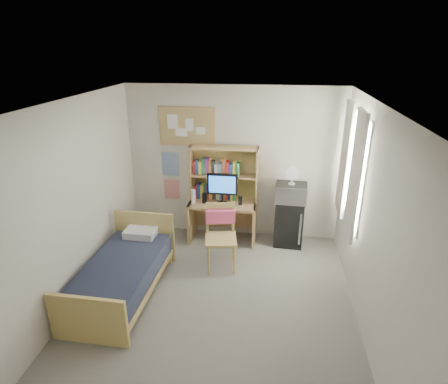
# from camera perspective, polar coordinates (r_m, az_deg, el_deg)

# --- Properties ---
(floor) EXTENTS (3.60, 4.20, 0.02)m
(floor) POSITION_cam_1_polar(r_m,az_deg,el_deg) (5.12, -1.47, -17.12)
(floor) COLOR gray
(floor) RESTS_ON ground
(ceiling) EXTENTS (3.60, 4.20, 0.02)m
(ceiling) POSITION_cam_1_polar(r_m,az_deg,el_deg) (4.03, -1.83, 13.16)
(ceiling) COLOR silver
(ceiling) RESTS_ON wall_back
(wall_back) EXTENTS (3.60, 0.04, 2.60)m
(wall_back) POSITION_cam_1_polar(r_m,az_deg,el_deg) (6.36, 1.45, 4.33)
(wall_back) COLOR beige
(wall_back) RESTS_ON floor
(wall_front) EXTENTS (3.60, 0.04, 2.60)m
(wall_front) POSITION_cam_1_polar(r_m,az_deg,el_deg) (2.72, -9.45, -22.93)
(wall_front) COLOR beige
(wall_front) RESTS_ON floor
(wall_left) EXTENTS (0.04, 4.20, 2.60)m
(wall_left) POSITION_cam_1_polar(r_m,az_deg,el_deg) (5.01, -22.40, -2.27)
(wall_left) COLOR beige
(wall_left) RESTS_ON floor
(wall_right) EXTENTS (0.04, 4.20, 2.60)m
(wall_right) POSITION_cam_1_polar(r_m,az_deg,el_deg) (4.51, 21.65, -4.84)
(wall_right) COLOR beige
(wall_right) RESTS_ON floor
(window_unit) EXTENTS (0.10, 1.40, 1.70)m
(window_unit) POSITION_cam_1_polar(r_m,az_deg,el_deg) (5.48, 18.89, 3.57)
(window_unit) COLOR white
(window_unit) RESTS_ON wall_right
(curtain_left) EXTENTS (0.04, 0.55, 1.70)m
(curtain_left) POSITION_cam_1_polar(r_m,az_deg,el_deg) (5.10, 19.33, 2.20)
(curtain_left) COLOR silver
(curtain_left) RESTS_ON wall_right
(curtain_right) EXTENTS (0.04, 0.55, 1.70)m
(curtain_right) POSITION_cam_1_polar(r_m,az_deg,el_deg) (5.85, 17.94, 4.79)
(curtain_right) COLOR silver
(curtain_right) RESTS_ON wall_right
(bulletin_board) EXTENTS (0.94, 0.03, 0.64)m
(bulletin_board) POSITION_cam_1_polar(r_m,az_deg,el_deg) (6.32, -5.67, 9.94)
(bulletin_board) COLOR tan
(bulletin_board) RESTS_ON wall_back
(poster_wave) EXTENTS (0.30, 0.01, 0.42)m
(poster_wave) POSITION_cam_1_polar(r_m,az_deg,el_deg) (6.57, -8.17, 4.24)
(poster_wave) COLOR #254F95
(poster_wave) RESTS_ON wall_back
(poster_japan) EXTENTS (0.28, 0.01, 0.36)m
(poster_japan) POSITION_cam_1_polar(r_m,az_deg,el_deg) (6.72, -7.96, 0.42)
(poster_japan) COLOR red
(poster_japan) RESTS_ON wall_back
(desk) EXTENTS (1.13, 0.57, 0.71)m
(desk) POSITION_cam_1_polar(r_m,az_deg,el_deg) (6.45, -0.17, -4.47)
(desk) COLOR tan
(desk) RESTS_ON floor
(desk_chair) EXTENTS (0.58, 0.58, 1.01)m
(desk_chair) POSITION_cam_1_polar(r_m,az_deg,el_deg) (5.59, -0.49, -7.11)
(desk_chair) COLOR tan
(desk_chair) RESTS_ON floor
(mini_fridge) EXTENTS (0.49, 0.49, 0.79)m
(mini_fridge) POSITION_cam_1_polar(r_m,az_deg,el_deg) (6.42, 9.86, -4.51)
(mini_fridge) COLOR black
(mini_fridge) RESTS_ON floor
(bed) EXTENTS (0.94, 1.81, 0.49)m
(bed) POSITION_cam_1_polar(r_m,az_deg,el_deg) (5.36, -15.28, -12.56)
(bed) COLOR black
(bed) RESTS_ON floor
(hutch) EXTENTS (1.13, 0.29, 0.92)m
(hutch) POSITION_cam_1_polar(r_m,az_deg,el_deg) (6.27, 0.01, 2.83)
(hutch) COLOR tan
(hutch) RESTS_ON desk
(monitor) EXTENTS (0.50, 0.04, 0.53)m
(monitor) POSITION_cam_1_polar(r_m,az_deg,el_deg) (6.14, -0.26, 0.48)
(monitor) COLOR black
(monitor) RESTS_ON desk
(keyboard) EXTENTS (0.43, 0.14, 0.02)m
(keyboard) POSITION_cam_1_polar(r_m,az_deg,el_deg) (6.11, -0.44, -2.23)
(keyboard) COLOR black
(keyboard) RESTS_ON desk
(speaker_left) EXTENTS (0.07, 0.07, 0.17)m
(speaker_left) POSITION_cam_1_polar(r_m,az_deg,el_deg) (6.26, -2.98, -0.93)
(speaker_left) COLOR black
(speaker_left) RESTS_ON desk
(speaker_right) EXTENTS (0.06, 0.06, 0.15)m
(speaker_right) POSITION_cam_1_polar(r_m,az_deg,el_deg) (6.18, 2.50, -1.30)
(speaker_right) COLOR black
(speaker_right) RESTS_ON desk
(water_bottle) EXTENTS (0.07, 0.07, 0.24)m
(water_bottle) POSITION_cam_1_polar(r_m,az_deg,el_deg) (6.24, -4.67, -0.67)
(water_bottle) COLOR white
(water_bottle) RESTS_ON desk
(hoodie) EXTENTS (0.46, 0.21, 0.21)m
(hoodie) POSITION_cam_1_polar(r_m,az_deg,el_deg) (5.64, -0.55, -3.67)
(hoodie) COLOR #FC608A
(hoodie) RESTS_ON desk_chair
(microwave) EXTENTS (0.52, 0.41, 0.29)m
(microwave) POSITION_cam_1_polar(r_m,az_deg,el_deg) (6.19, 10.18, -0.08)
(microwave) COLOR #BABABF
(microwave) RESTS_ON mini_fridge
(desk_fan) EXTENTS (0.23, 0.23, 0.27)m
(desk_fan) POSITION_cam_1_polar(r_m,az_deg,el_deg) (6.09, 10.35, 2.39)
(desk_fan) COLOR white
(desk_fan) RESTS_ON microwave
(pillow) EXTENTS (0.46, 0.33, 0.11)m
(pillow) POSITION_cam_1_polar(r_m,az_deg,el_deg) (5.80, -12.61, -6.07)
(pillow) COLOR white
(pillow) RESTS_ON bed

